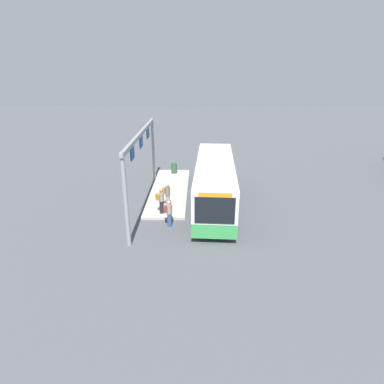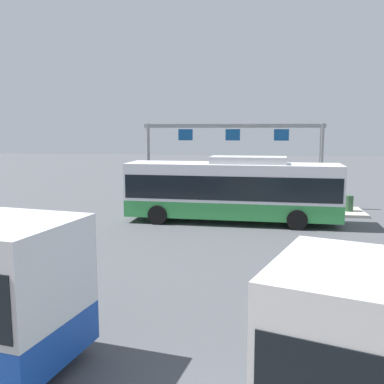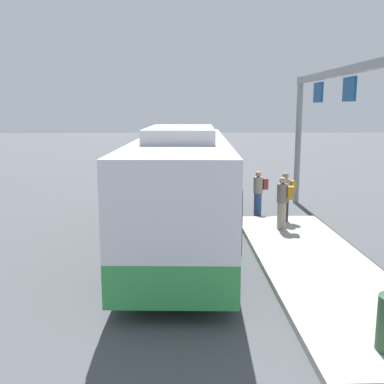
{
  "view_description": "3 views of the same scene",
  "coord_description": "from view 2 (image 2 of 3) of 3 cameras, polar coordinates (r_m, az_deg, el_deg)",
  "views": [
    {
      "loc": [
        20.7,
        -1.16,
        9.07
      ],
      "look_at": [
        0.8,
        -1.54,
        1.25
      ],
      "focal_mm": 29.94,
      "sensor_mm": 36.0,
      "label": 1
    },
    {
      "loc": [
        -0.93,
        22.63,
        4.85
      ],
      "look_at": [
        2.24,
        -1.07,
        1.41
      ],
      "focal_mm": 41.01,
      "sensor_mm": 36.0,
      "label": 2
    },
    {
      "loc": [
        -13.19,
        0.13,
        3.98
      ],
      "look_at": [
        0.97,
        -0.32,
        1.34
      ],
      "focal_mm": 42.6,
      "sensor_mm": 36.0,
      "label": 3
    }
  ],
  "objects": [
    {
      "name": "person_waiting_mid",
      "position": [
        26.18,
        3.7,
        -0.18
      ],
      "size": [
        0.45,
        0.59,
        1.67
      ],
      "rotation": [
        0.0,
        0.0,
        1.27
      ],
      "color": "gray",
      "rests_on": "platform_curb"
    },
    {
      "name": "person_waiting_near",
      "position": [
        26.57,
        1.6,
        -0.05
      ],
      "size": [
        0.53,
        0.61,
        1.67
      ],
      "rotation": [
        0.0,
        0.0,
        2.11
      ],
      "color": "black",
      "rests_on": "platform_curb"
    },
    {
      "name": "bus_main",
      "position": [
        22.85,
        5.23,
        0.51
      ],
      "size": [
        11.1,
        3.08,
        3.46
      ],
      "rotation": [
        0.0,
        0.0,
        -0.05
      ],
      "color": "green",
      "rests_on": "ground"
    },
    {
      "name": "ground_plane",
      "position": [
        23.17,
        5.16,
        -3.94
      ],
      "size": [
        120.0,
        120.0,
        0.0
      ],
      "primitive_type": "plane",
      "color": "#4C4F54"
    },
    {
      "name": "platform_sign_gantry",
      "position": [
        27.55,
        5.31,
        6.06
      ],
      "size": [
        11.2,
        0.24,
        5.2
      ],
      "color": "gray",
      "rests_on": "ground"
    },
    {
      "name": "person_boarding",
      "position": [
        26.17,
        -1.88,
        -0.53
      ],
      "size": [
        0.46,
        0.59,
        1.67
      ],
      "rotation": [
        0.0,
        0.0,
        1.89
      ],
      "color": "#334C8C",
      "rests_on": "ground"
    },
    {
      "name": "trash_bin",
      "position": [
        26.86,
        19.69,
        -1.38
      ],
      "size": [
        0.52,
        0.52,
        0.9
      ],
      "primitive_type": "cylinder",
      "color": "#2D5133",
      "rests_on": "platform_curb"
    },
    {
      "name": "platform_curb",
      "position": [
        26.46,
        10.85,
        -2.35
      ],
      "size": [
        10.0,
        2.8,
        0.16
      ],
      "primitive_type": "cube",
      "color": "#B2ADA3",
      "rests_on": "ground"
    }
  ]
}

